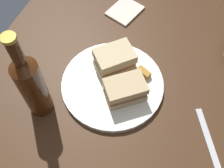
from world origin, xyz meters
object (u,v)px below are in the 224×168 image
(sandwich_half_right, at_px, (114,61))
(cider_bottle, at_px, (32,85))
(napkin, at_px, (125,11))
(sandwich_half_left, at_px, (125,89))
(fork, at_px, (209,141))
(plate, at_px, (113,84))

(sandwich_half_right, distance_m, cider_bottle, 0.24)
(cider_bottle, height_order, napkin, cider_bottle)
(sandwich_half_left, bearing_deg, cider_bottle, 119.03)
(fork, bearing_deg, napkin, 15.77)
(plate, height_order, fork, plate)
(sandwich_half_left, height_order, napkin, sandwich_half_left)
(sandwich_half_left, relative_size, cider_bottle, 0.43)
(plate, bearing_deg, fork, -101.86)
(plate, xyz_separation_m, cider_bottle, (-0.13, 0.16, 0.11))
(plate, bearing_deg, napkin, 14.14)
(plate, relative_size, napkin, 2.62)
(sandwich_half_left, height_order, sandwich_half_right, sandwich_half_right)
(napkin, distance_m, fork, 0.50)
(cider_bottle, xyz_separation_m, fork, (0.07, -0.44, -0.11))
(plate, distance_m, fork, 0.30)
(sandwich_half_right, xyz_separation_m, fork, (-0.11, -0.30, -0.05))
(sandwich_half_left, bearing_deg, plate, 63.33)
(sandwich_half_left, xyz_separation_m, fork, (-0.04, -0.24, -0.04))
(napkin, bearing_deg, fork, -133.87)
(sandwich_half_right, bearing_deg, plate, -163.35)
(napkin, bearing_deg, plate, -165.86)
(sandwich_half_left, distance_m, napkin, 0.33)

